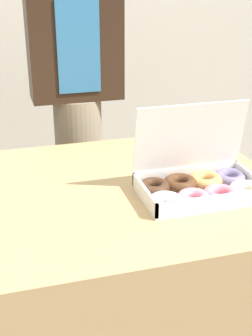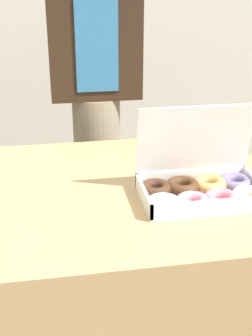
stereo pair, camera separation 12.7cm
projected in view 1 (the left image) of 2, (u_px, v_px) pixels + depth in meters
name	position (u px, v px, depth m)	size (l,w,h in m)	color
table	(87.00, 291.00, 1.49)	(1.18, 0.81, 0.71)	tan
donut_box	(199.00, 183.00, 1.32)	(0.37, 0.23, 0.25)	white
person_customer	(76.00, 72.00, 1.86)	(0.36, 0.23, 1.59)	gray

